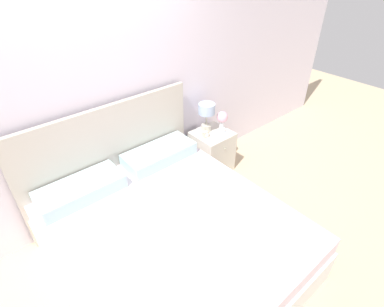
{
  "coord_description": "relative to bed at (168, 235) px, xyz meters",
  "views": [
    {
      "loc": [
        -1.04,
        -2.56,
        2.52
      ],
      "look_at": [
        0.64,
        -0.59,
        0.72
      ],
      "focal_mm": 28.0,
      "sensor_mm": 36.0,
      "label": 1
    }
  ],
  "objects": [
    {
      "name": "ground_plane",
      "position": [
        0.0,
        0.99,
        -0.3
      ],
      "size": [
        12.0,
        12.0,
        0.0
      ],
      "primitive_type": "plane",
      "color": "#CCB28E"
    },
    {
      "name": "wall_back",
      "position": [
        0.0,
        1.06,
        1.0
      ],
      "size": [
        8.0,
        0.06,
        2.6
      ],
      "color": "white",
      "rests_on": "ground_plane"
    },
    {
      "name": "bed",
      "position": [
        0.0,
        0.0,
        0.0
      ],
      "size": [
        1.94,
        2.15,
        1.26
      ],
      "color": "white",
      "rests_on": "ground_plane"
    },
    {
      "name": "nightstand",
      "position": [
        1.28,
        0.75,
        -0.02
      ],
      "size": [
        0.46,
        0.46,
        0.57
      ],
      "color": "silver",
      "rests_on": "ground_plane"
    },
    {
      "name": "table_lamp",
      "position": [
        1.26,
        0.85,
        0.52
      ],
      "size": [
        0.21,
        0.21,
        0.38
      ],
      "color": "beige",
      "rests_on": "nightstand"
    },
    {
      "name": "flower_vase",
      "position": [
        1.45,
        0.76,
        0.42
      ],
      "size": [
        0.15,
        0.15,
        0.24
      ],
      "color": "white",
      "rests_on": "nightstand"
    },
    {
      "name": "teacup",
      "position": [
        1.39,
        0.68,
        0.29
      ],
      "size": [
        0.1,
        0.1,
        0.06
      ],
      "color": "white",
      "rests_on": "nightstand"
    },
    {
      "name": "alarm_clock",
      "position": [
        1.15,
        0.74,
        0.3
      ],
      "size": [
        0.07,
        0.06,
        0.08
      ],
      "color": "beige",
      "rests_on": "nightstand"
    }
  ]
}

